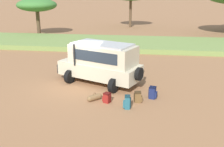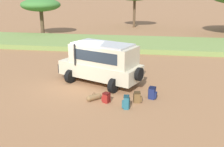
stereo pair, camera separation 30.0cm
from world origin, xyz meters
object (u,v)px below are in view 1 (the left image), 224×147
(backpack_beside_front_wheel, at_px, (127,102))
(backpack_cluster_center, at_px, (138,97))
(safari_vehicle, at_px, (101,62))
(backpack_near_rear_wheel, at_px, (107,98))
(backpack_outermost, at_px, (153,93))
(acacia_tree_far_left, at_px, (37,5))
(duffel_bag_low_black_case, at_px, (94,97))

(backpack_beside_front_wheel, height_order, backpack_cluster_center, backpack_beside_front_wheel)
(backpack_cluster_center, bearing_deg, backpack_beside_front_wheel, -120.36)
(backpack_beside_front_wheel, bearing_deg, safari_vehicle, 118.66)
(backpack_cluster_center, bearing_deg, backpack_near_rear_wheel, -170.81)
(backpack_beside_front_wheel, distance_m, backpack_near_rear_wheel, 1.20)
(backpack_outermost, bearing_deg, backpack_beside_front_wheel, -131.01)
(backpack_cluster_center, bearing_deg, acacia_tree_far_left, 124.96)
(backpack_cluster_center, xyz_separation_m, backpack_near_rear_wheel, (-1.53, -0.25, -0.02))
(backpack_beside_front_wheel, distance_m, backpack_cluster_center, 0.94)
(backpack_cluster_center, height_order, acacia_tree_far_left, acacia_tree_far_left)
(duffel_bag_low_black_case, bearing_deg, backpack_outermost, 12.39)
(backpack_beside_front_wheel, bearing_deg, duffel_bag_low_black_case, 156.62)
(acacia_tree_far_left, bearing_deg, backpack_beside_front_wheel, -57.19)
(backpack_outermost, xyz_separation_m, duffel_bag_low_black_case, (-2.94, -0.64, -0.16))
(safari_vehicle, bearing_deg, backpack_near_rear_wheel, -74.44)
(backpack_outermost, bearing_deg, backpack_cluster_center, -141.72)
(backpack_beside_front_wheel, bearing_deg, backpack_cluster_center, 59.64)
(backpack_near_rear_wheel, xyz_separation_m, backpack_outermost, (2.27, 0.83, 0.06))
(safari_vehicle, height_order, backpack_cluster_center, safari_vehicle)
(backpack_outermost, bearing_deg, acacia_tree_far_left, 127.36)
(backpack_outermost, distance_m, acacia_tree_far_left, 22.56)
(backpack_cluster_center, relative_size, duffel_bag_low_black_case, 0.78)
(backpack_cluster_center, distance_m, acacia_tree_far_left, 22.60)
(backpack_beside_front_wheel, bearing_deg, acacia_tree_far_left, 122.81)
(backpack_beside_front_wheel, distance_m, duffel_bag_low_black_case, 1.89)
(safari_vehicle, distance_m, backpack_outermost, 3.75)
(safari_vehicle, relative_size, backpack_cluster_center, 9.87)
(backpack_cluster_center, distance_m, backpack_near_rear_wheel, 1.55)
(duffel_bag_low_black_case, bearing_deg, safari_vehicle, 92.34)
(backpack_cluster_center, xyz_separation_m, acacia_tree_far_left, (-12.81, 18.32, 3.33))
(backpack_cluster_center, relative_size, backpack_near_rear_wheel, 1.07)
(backpack_beside_front_wheel, distance_m, acacia_tree_far_left, 23.00)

